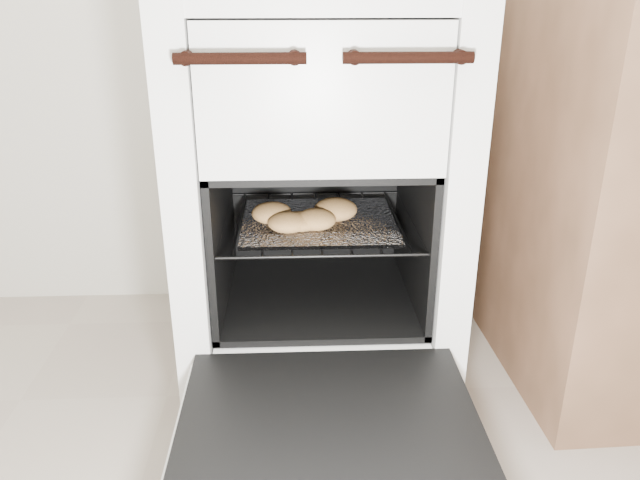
{
  "coord_description": "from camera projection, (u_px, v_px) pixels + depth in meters",
  "views": [
    {
      "loc": [
        -0.03,
        -0.17,
        0.88
      ],
      "look_at": [
        0.02,
        1.04,
        0.39
      ],
      "focal_mm": 35.0,
      "sensor_mm": 36.0,
      "label": 1
    }
  ],
  "objects": [
    {
      "name": "oven_rack",
      "position": [
        318.0,
        221.0,
        1.37
      ],
      "size": [
        0.42,
        0.41,
        0.01
      ],
      "color": "black",
      "rests_on": "stove"
    },
    {
      "name": "stove",
      "position": [
        317.0,
        197.0,
        1.42
      ],
      "size": [
        0.58,
        0.65,
        0.89
      ],
      "color": "white",
      "rests_on": "ground"
    },
    {
      "name": "foil_sheet",
      "position": [
        319.0,
        222.0,
        1.35
      ],
      "size": [
        0.33,
        0.29,
        0.01
      ],
      "primitive_type": "cube",
      "color": "white",
      "rests_on": "oven_rack"
    },
    {
      "name": "oven_door",
      "position": [
        329.0,
        423.0,
        1.06
      ],
      "size": [
        0.52,
        0.41,
        0.04
      ],
      "color": "black",
      "rests_on": "stove"
    },
    {
      "name": "baked_rolls",
      "position": [
        305.0,
        216.0,
        1.31
      ],
      "size": [
        0.26,
        0.17,
        0.05
      ],
      "color": "tan",
      "rests_on": "foil_sheet"
    }
  ]
}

